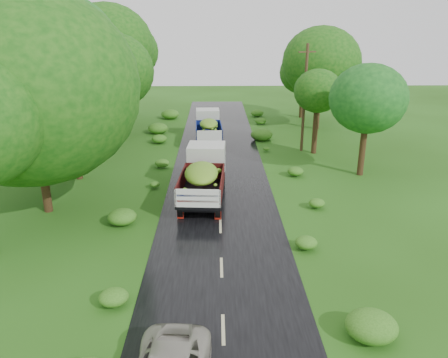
{
  "coord_description": "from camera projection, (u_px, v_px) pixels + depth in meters",
  "views": [
    {
      "loc": [
        -0.21,
        -12.28,
        9.94
      ],
      "look_at": [
        0.23,
        10.47,
        1.7
      ],
      "focal_mm": 35.0,
      "sensor_mm": 36.0,
      "label": 1
    }
  ],
  "objects": [
    {
      "name": "trees_right",
      "position": [
        324.0,
        76.0,
        38.11
      ],
      "size": [
        5.34,
        22.26,
        8.07
      ],
      "color": "black",
      "rests_on": "ground"
    },
    {
      "name": "road_lines",
      "position": [
        221.0,
        245.0,
        20.56
      ],
      "size": [
        0.12,
        69.6,
        0.0
      ],
      "color": "#BFB78C",
      "rests_on": "road"
    },
    {
      "name": "ground",
      "position": [
        223.0,
        330.0,
        14.93
      ],
      "size": [
        120.0,
        120.0,
        0.0
      ],
      "primitive_type": "plane",
      "color": "#20470F",
      "rests_on": "ground"
    },
    {
      "name": "trees_left",
      "position": [
        80.0,
        67.0,
        31.75
      ],
      "size": [
        6.25,
        34.62,
        9.97
      ],
      "color": "black",
      "rests_on": "ground"
    },
    {
      "name": "road",
      "position": [
        221.0,
        256.0,
        19.63
      ],
      "size": [
        6.5,
        80.0,
        0.02
      ],
      "primitive_type": "cube",
      "color": "black",
      "rests_on": "ground"
    },
    {
      "name": "truck_far",
      "position": [
        208.0,
        126.0,
        37.79
      ],
      "size": [
        2.35,
        6.05,
        2.51
      ],
      "rotation": [
        0.0,
        0.0,
        0.04
      ],
      "color": "black",
      "rests_on": "ground"
    },
    {
      "name": "utility_pole",
      "position": [
        304.0,
        97.0,
        34.16
      ],
      "size": [
        1.43,
        0.56,
        8.39
      ],
      "rotation": [
        0.0,
        0.0,
        0.32
      ],
      "color": "#382616",
      "rests_on": "ground"
    },
    {
      "name": "shrubs",
      "position": [
        219.0,
        180.0,
        27.97
      ],
      "size": [
        11.9,
        44.0,
        0.7
      ],
      "color": "#2A5E16",
      "rests_on": "ground"
    },
    {
      "name": "truck_near",
      "position": [
        204.0,
        173.0,
        25.5
      ],
      "size": [
        2.74,
        6.72,
        2.77
      ],
      "rotation": [
        0.0,
        0.0,
        -0.07
      ],
      "color": "black",
      "rests_on": "ground"
    }
  ]
}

